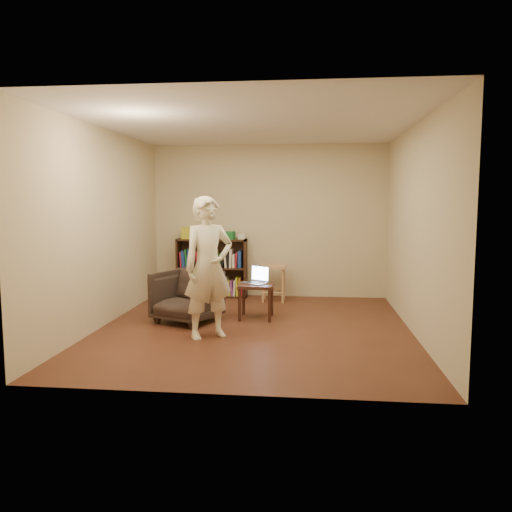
# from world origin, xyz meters

# --- Properties ---
(floor) EXTENTS (4.50, 4.50, 0.00)m
(floor) POSITION_xyz_m (0.00, 0.00, 0.00)
(floor) COLOR #482517
(floor) RESTS_ON ground
(ceiling) EXTENTS (4.50, 4.50, 0.00)m
(ceiling) POSITION_xyz_m (0.00, 0.00, 2.60)
(ceiling) COLOR silver
(ceiling) RESTS_ON wall_back
(wall_back) EXTENTS (4.00, 0.00, 4.00)m
(wall_back) POSITION_xyz_m (0.00, 2.25, 1.30)
(wall_back) COLOR beige
(wall_back) RESTS_ON floor
(wall_left) EXTENTS (0.00, 4.50, 4.50)m
(wall_left) POSITION_xyz_m (-2.00, 0.00, 1.30)
(wall_left) COLOR beige
(wall_left) RESTS_ON floor
(wall_right) EXTENTS (0.00, 4.50, 4.50)m
(wall_right) POSITION_xyz_m (2.00, 0.00, 1.30)
(wall_right) COLOR beige
(wall_right) RESTS_ON floor
(bookshelf) EXTENTS (1.20, 0.30, 1.00)m
(bookshelf) POSITION_xyz_m (-0.97, 2.09, 0.44)
(bookshelf) COLOR black
(bookshelf) RESTS_ON floor
(box_yellow) EXTENTS (0.25, 0.19, 0.20)m
(box_yellow) POSITION_xyz_m (-1.36, 2.08, 1.10)
(box_yellow) COLOR gold
(box_yellow) RESTS_ON bookshelf
(red_cloth) EXTENTS (0.31, 0.25, 0.09)m
(red_cloth) POSITION_xyz_m (-1.00, 2.07, 1.05)
(red_cloth) COLOR maroon
(red_cloth) RESTS_ON bookshelf
(box_green) EXTENTS (0.16, 0.16, 0.13)m
(box_green) POSITION_xyz_m (-0.64, 2.05, 1.07)
(box_green) COLOR #1B672F
(box_green) RESTS_ON bookshelf
(box_white) EXTENTS (0.13, 0.13, 0.09)m
(box_white) POSITION_xyz_m (-0.46, 2.10, 1.04)
(box_white) COLOR silver
(box_white) RESTS_ON bookshelf
(stool) EXTENTS (0.41, 0.41, 0.59)m
(stool) POSITION_xyz_m (0.12, 1.81, 0.48)
(stool) COLOR #AE7D54
(stool) RESTS_ON floor
(armchair) EXTENTS (1.00, 1.01, 0.70)m
(armchair) POSITION_xyz_m (-0.95, 0.25, 0.35)
(armchair) COLOR #2F271F
(armchair) RESTS_ON floor
(side_table) EXTENTS (0.48, 0.48, 0.49)m
(side_table) POSITION_xyz_m (-0.04, 0.56, 0.41)
(side_table) COLOR black
(side_table) RESTS_ON floor
(laptop) EXTENTS (0.41, 0.39, 0.25)m
(laptop) POSITION_xyz_m (-0.03, 0.63, 0.55)
(laptop) COLOR #AFAFB3
(laptop) RESTS_ON side_table
(person) EXTENTS (0.74, 0.69, 1.71)m
(person) POSITION_xyz_m (-0.50, -0.48, 0.85)
(person) COLOR #EDE6C3
(person) RESTS_ON floor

